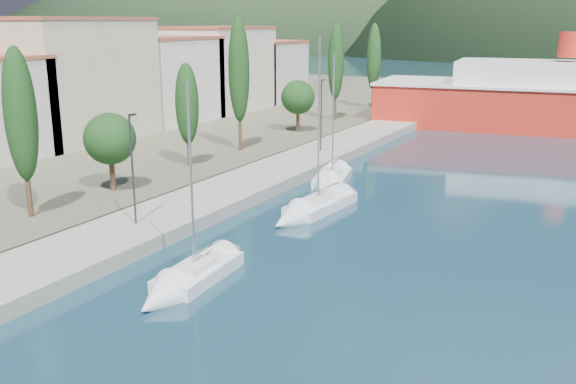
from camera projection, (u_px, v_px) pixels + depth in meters
The scene contains 9 objects.
ground at pixel (552, 84), 122.41m from camera, with size 1400.00×1400.00×0.00m, color #183847.
quay at pixel (258, 180), 46.60m from camera, with size 5.00×88.00×0.80m, color gray.
land_strip at pixel (16, 124), 72.59m from camera, with size 70.00×148.00×0.70m, color #565644.
town_buildings at pixel (119, 83), 65.11m from camera, with size 9.20×69.20×11.30m.
tree_row at pixel (235, 92), 54.17m from camera, with size 3.42×65.18×11.26m.
lamp_posts at pixel (140, 163), 35.07m from camera, with size 0.15×46.09×6.06m.
sailboat_near at pixel (178, 286), 28.34m from camera, with size 2.56×7.06×9.96m.
sailboat_mid at pixel (304, 212), 39.23m from camera, with size 2.83×8.24×11.63m.
sailboat_far at pixel (329, 184), 46.03m from camera, with size 3.91×7.31×10.25m.
Camera 1 is at (14.47, -12.73, 11.63)m, focal length 40.00 mm.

